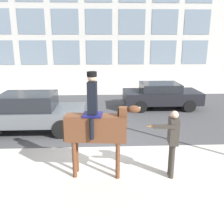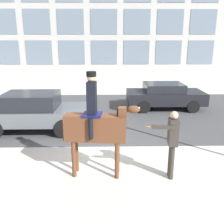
{
  "view_description": "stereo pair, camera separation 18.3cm",
  "coord_description": "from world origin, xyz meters",
  "px_view_note": "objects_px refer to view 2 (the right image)",
  "views": [
    {
      "loc": [
        0.03,
        -7.31,
        3.45
      ],
      "look_at": [
        0.35,
        -0.78,
        1.59
      ],
      "focal_mm": 40.0,
      "sensor_mm": 36.0,
      "label": 1
    },
    {
      "loc": [
        0.21,
        -7.31,
        3.45
      ],
      "look_at": [
        0.35,
        -0.78,
        1.59
      ],
      "focal_mm": 40.0,
      "sensor_mm": 36.0,
      "label": 2
    }
  ],
  "objects_px": {
    "mounted_horse_lead": "(96,125)",
    "street_car_near_lane": "(34,111)",
    "street_car_far_lane": "(165,95)",
    "pedestrian_bystander": "(172,139)"
  },
  "relations": [
    {
      "from": "street_car_near_lane",
      "to": "street_car_far_lane",
      "type": "bearing_deg",
      "value": 28.6
    },
    {
      "from": "mounted_horse_lead",
      "to": "street_car_far_lane",
      "type": "height_order",
      "value": "mounted_horse_lead"
    },
    {
      "from": "street_car_near_lane",
      "to": "street_car_far_lane",
      "type": "distance_m",
      "value": 6.77
    },
    {
      "from": "street_car_near_lane",
      "to": "street_car_far_lane",
      "type": "xyz_separation_m",
      "value": [
        5.95,
        3.24,
        -0.08
      ]
    },
    {
      "from": "pedestrian_bystander",
      "to": "street_car_far_lane",
      "type": "height_order",
      "value": "pedestrian_bystander"
    },
    {
      "from": "street_car_near_lane",
      "to": "mounted_horse_lead",
      "type": "bearing_deg",
      "value": -53.46
    },
    {
      "from": "mounted_horse_lead",
      "to": "street_car_near_lane",
      "type": "bearing_deg",
      "value": 132.27
    },
    {
      "from": "mounted_horse_lead",
      "to": "street_car_near_lane",
      "type": "height_order",
      "value": "mounted_horse_lead"
    },
    {
      "from": "street_car_far_lane",
      "to": "street_car_near_lane",
      "type": "bearing_deg",
      "value": -151.4
    },
    {
      "from": "mounted_horse_lead",
      "to": "street_car_near_lane",
      "type": "xyz_separation_m",
      "value": [
        -2.63,
        3.55,
        -0.61
      ]
    }
  ]
}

